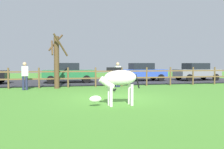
% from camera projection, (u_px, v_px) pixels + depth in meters
% --- Properties ---
extents(ground_plane, '(60.00, 60.00, 0.00)m').
position_uv_depth(ground_plane, '(115.00, 98.00, 10.23)').
color(ground_plane, '#47842D').
extents(parking_asphalt, '(28.00, 7.40, 0.05)m').
position_uv_depth(parking_asphalt, '(90.00, 82.00, 19.30)').
color(parking_asphalt, '#2D2D33').
rests_on(parking_asphalt, ground_plane).
extents(paddock_fence, '(21.77, 0.11, 1.30)m').
position_uv_depth(paddock_fence, '(96.00, 76.00, 15.03)').
color(paddock_fence, brown).
rests_on(paddock_fence, ground_plane).
extents(bare_tree, '(1.26, 1.27, 3.45)m').
position_uv_depth(bare_tree, '(57.00, 60.00, 14.09)').
color(bare_tree, '#513A23').
rests_on(bare_tree, ground_plane).
extents(zebra, '(1.94, 0.57, 1.41)m').
position_uv_depth(zebra, '(118.00, 81.00, 8.29)').
color(zebra, white).
rests_on(zebra, ground_plane).
extents(crow_on_grass, '(0.21, 0.10, 0.20)m').
position_uv_depth(crow_on_grass, '(114.00, 90.00, 12.26)').
color(crow_on_grass, black).
rests_on(crow_on_grass, ground_plane).
extents(parked_car_blue, '(4.02, 1.91, 1.56)m').
position_uv_depth(parked_car_blue, '(142.00, 72.00, 19.99)').
color(parked_car_blue, '#2D4CAD').
rests_on(parked_car_blue, parking_asphalt).
extents(parked_car_green, '(4.01, 1.89, 1.56)m').
position_uv_depth(parked_car_green, '(68.00, 73.00, 18.02)').
color(parked_car_green, '#236B38').
rests_on(parked_car_green, parking_asphalt).
extents(parked_car_grey, '(4.09, 2.06, 1.56)m').
position_uv_depth(parked_car_grey, '(197.00, 72.00, 20.56)').
color(parked_car_grey, slate).
rests_on(parked_car_grey, parking_asphalt).
extents(visitor_left_of_tree, '(0.39, 0.28, 1.64)m').
position_uv_depth(visitor_left_of_tree, '(118.00, 73.00, 14.83)').
color(visitor_left_of_tree, '#232847').
rests_on(visitor_left_of_tree, ground_plane).
extents(visitor_right_of_tree, '(0.40, 0.30, 1.64)m').
position_uv_depth(visitor_right_of_tree, '(25.00, 75.00, 13.24)').
color(visitor_right_of_tree, '#232847').
rests_on(visitor_right_of_tree, ground_plane).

